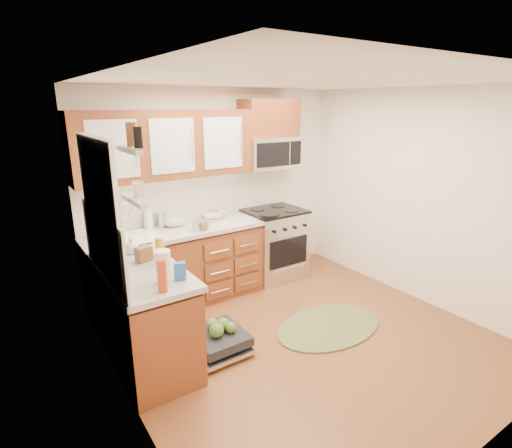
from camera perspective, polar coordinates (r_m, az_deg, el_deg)
floor at (r=4.30m, az=6.76°, el=-15.84°), size 3.50×3.50×0.00m
ceiling at (r=3.63m, az=8.18°, el=19.64°), size 3.50×3.50×0.00m
wall_back at (r=5.18m, az=-5.50°, el=4.88°), size 3.50×0.04×2.50m
wall_front at (r=2.81m, az=31.90°, el=-8.05°), size 3.50×0.04×2.50m
wall_left at (r=2.98m, az=-18.93°, el=-4.97°), size 0.04×3.50×2.50m
wall_right at (r=5.08m, az=22.45°, el=3.46°), size 0.04×3.50×2.50m
base_cabinet_back at (r=4.86m, az=-11.05°, el=-6.35°), size 2.05×0.60×0.85m
base_cabinet_left at (r=3.86m, az=-15.56°, el=-13.10°), size 0.60×1.25×0.85m
countertop_back at (r=4.69m, az=-11.32°, el=-1.04°), size 2.07×0.64×0.05m
countertop_left at (r=3.65m, az=-15.99°, el=-6.57°), size 0.64×1.27×0.05m
backsplash_back at (r=4.88m, az=-12.90°, el=3.32°), size 2.05×0.02×0.57m
backsplash_left at (r=3.48m, az=-21.00°, el=-2.79°), size 0.02×1.25×0.57m
upper_cabinets at (r=4.62m, az=-12.69°, el=10.99°), size 2.05×0.35×0.75m
cabinet_over_mw at (r=5.29m, az=1.87°, el=14.87°), size 0.76×0.35×0.47m
range at (r=5.48m, az=2.60°, el=-2.80°), size 0.76×0.64×0.95m
microwave at (r=5.30m, az=1.99°, el=10.15°), size 0.76×0.38×0.40m
sink at (r=4.54m, az=-17.25°, el=-3.41°), size 0.62×0.50×0.26m
dishwasher at (r=4.04m, az=-5.83°, el=-16.47°), size 0.70×0.60×0.20m
window at (r=3.36m, az=-21.49°, el=2.57°), size 0.03×1.05×1.05m
window_blind at (r=3.31m, az=-21.68°, el=8.18°), size 0.02×0.96×0.40m
shelf_upper at (r=2.47m, az=-17.76°, el=10.02°), size 0.04×0.40×0.03m
shelf_lower at (r=2.52m, az=-17.16°, el=3.24°), size 0.04×0.40×0.03m
rug at (r=4.51m, az=10.35°, el=-14.18°), size 1.49×1.28×0.02m
skillet at (r=4.98m, az=1.80°, el=1.22°), size 0.29×0.29×0.05m
stock_pot at (r=4.59m, az=-7.77°, el=-0.17°), size 0.23×0.23×0.12m
cutting_board at (r=5.00m, az=-5.95°, el=0.73°), size 0.29×0.25×0.02m
canister at (r=4.82m, az=-13.28°, el=0.70°), size 0.13×0.13×0.17m
paper_towel_roll at (r=3.29m, az=-13.11°, el=-5.97°), size 0.16×0.16×0.27m
mustard_bottle at (r=3.68m, az=-13.52°, el=-3.71°), size 0.10×0.10×0.25m
red_bottle at (r=3.13m, az=-13.27°, el=-7.24°), size 0.07×0.07×0.26m
wooden_box at (r=3.79m, az=-15.73°, el=-4.13°), size 0.16×0.13×0.14m
blue_carton at (r=3.33m, az=-10.83°, el=-6.65°), size 0.11×0.08×0.15m
bowl_a at (r=5.02m, az=-6.24°, el=1.01°), size 0.28×0.28×0.06m
bowl_b at (r=4.83m, az=-11.71°, el=0.34°), size 0.39×0.39×0.10m
cup at (r=5.15m, az=-4.92°, el=1.65°), size 0.14×0.14×0.09m
soap_bottle_a at (r=4.75m, az=-15.17°, el=1.02°), size 0.14×0.14×0.28m
soap_bottle_b at (r=4.05m, az=-20.83°, el=-2.82°), size 0.11×0.12×0.20m
soap_bottle_c at (r=4.01m, az=-17.36°, el=-2.94°), size 0.16×0.16×0.16m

